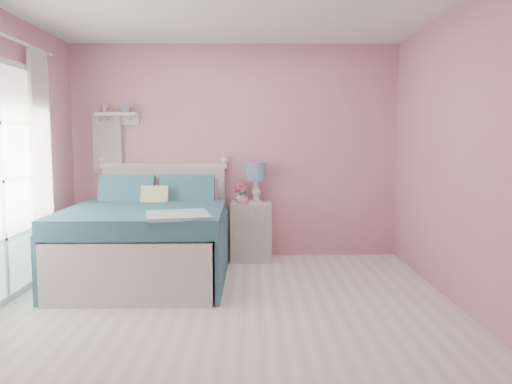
{
  "coord_description": "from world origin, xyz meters",
  "views": [
    {
      "loc": [
        0.22,
        -3.92,
        1.44
      ],
      "look_at": [
        0.25,
        1.2,
        0.9
      ],
      "focal_mm": 35.0,
      "sensor_mm": 36.0,
      "label": 1
    }
  ],
  "objects_px": {
    "bed": "(149,239)",
    "teacup": "(244,201)",
    "vase": "(241,197)",
    "nightstand": "(251,231)",
    "table_lamp": "(256,174)"
  },
  "relations": [
    {
      "from": "bed",
      "to": "teacup",
      "type": "bearing_deg",
      "value": 29.44
    },
    {
      "from": "teacup",
      "to": "vase",
      "type": "bearing_deg",
      "value": 104.65
    },
    {
      "from": "nightstand",
      "to": "vase",
      "type": "xyz_separation_m",
      "value": [
        -0.12,
        -0.02,
        0.41
      ]
    },
    {
      "from": "table_lamp",
      "to": "teacup",
      "type": "bearing_deg",
      "value": -120.9
    },
    {
      "from": "bed",
      "to": "table_lamp",
      "type": "relative_size",
      "value": 4.22
    },
    {
      "from": "vase",
      "to": "nightstand",
      "type": "bearing_deg",
      "value": 7.99
    },
    {
      "from": "bed",
      "to": "vase",
      "type": "height_order",
      "value": "bed"
    },
    {
      "from": "nightstand",
      "to": "teacup",
      "type": "relative_size",
      "value": 7.17
    },
    {
      "from": "bed",
      "to": "vase",
      "type": "distance_m",
      "value": 1.25
    },
    {
      "from": "bed",
      "to": "nightstand",
      "type": "xyz_separation_m",
      "value": [
        1.07,
        0.75,
        -0.05
      ]
    },
    {
      "from": "nightstand",
      "to": "vase",
      "type": "bearing_deg",
      "value": -172.01
    },
    {
      "from": "bed",
      "to": "teacup",
      "type": "relative_size",
      "value": 20.67
    },
    {
      "from": "teacup",
      "to": "bed",
      "type": "bearing_deg",
      "value": -149.46
    },
    {
      "from": "nightstand",
      "to": "vase",
      "type": "height_order",
      "value": "vase"
    },
    {
      "from": "bed",
      "to": "table_lamp",
      "type": "distance_m",
      "value": 1.54
    }
  ]
}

